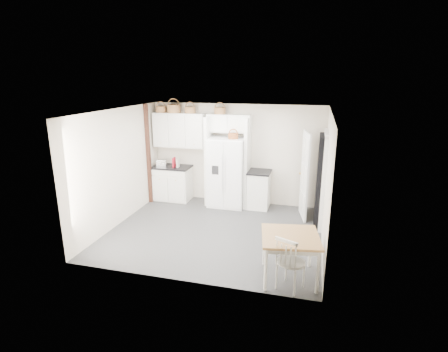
# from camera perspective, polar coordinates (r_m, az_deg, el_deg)

# --- Properties ---
(floor) EXTENTS (4.50, 4.50, 0.00)m
(floor) POSITION_cam_1_polar(r_m,az_deg,el_deg) (7.75, -1.41, -8.96)
(floor) COLOR #323233
(floor) RESTS_ON ground
(ceiling) EXTENTS (4.50, 4.50, 0.00)m
(ceiling) POSITION_cam_1_polar(r_m,az_deg,el_deg) (7.06, -1.56, 10.55)
(ceiling) COLOR white
(ceiling) RESTS_ON wall_back
(wall_back) EXTENTS (4.50, 0.00, 4.50)m
(wall_back) POSITION_cam_1_polar(r_m,az_deg,el_deg) (9.18, 2.02, 3.59)
(wall_back) COLOR beige
(wall_back) RESTS_ON floor
(wall_left) EXTENTS (0.00, 4.00, 4.00)m
(wall_left) POSITION_cam_1_polar(r_m,az_deg,el_deg) (8.20, -16.76, 1.40)
(wall_left) COLOR beige
(wall_left) RESTS_ON floor
(wall_right) EXTENTS (0.00, 4.00, 4.00)m
(wall_right) POSITION_cam_1_polar(r_m,az_deg,el_deg) (7.03, 16.41, -0.94)
(wall_right) COLOR beige
(wall_right) RESTS_ON floor
(refrigerator) EXTENTS (0.92, 0.74, 1.78)m
(refrigerator) POSITION_cam_1_polar(r_m,az_deg,el_deg) (8.98, 0.56, 0.63)
(refrigerator) COLOR white
(refrigerator) RESTS_ON floor
(base_cab_left) EXTENTS (0.97, 0.61, 0.90)m
(base_cab_left) POSITION_cam_1_polar(r_m,az_deg,el_deg) (9.64, -8.38, -1.21)
(base_cab_left) COLOR white
(base_cab_left) RESTS_ON floor
(base_cab_right) EXTENTS (0.52, 0.63, 0.92)m
(base_cab_right) POSITION_cam_1_polar(r_m,az_deg,el_deg) (8.99, 5.73, -2.28)
(base_cab_right) COLOR white
(base_cab_right) RESTS_ON floor
(dining_table) EXTENTS (1.06, 1.06, 0.77)m
(dining_table) POSITION_cam_1_polar(r_m,az_deg,el_deg) (6.04, 10.62, -12.85)
(dining_table) COLOR olive
(dining_table) RESTS_ON floor
(windsor_chair) EXTENTS (0.58, 0.56, 0.93)m
(windsor_chair) POSITION_cam_1_polar(r_m,az_deg,el_deg) (5.73, 10.89, -13.62)
(windsor_chair) COLOR white
(windsor_chair) RESTS_ON floor
(counter_left) EXTENTS (1.01, 0.65, 0.04)m
(counter_left) POSITION_cam_1_polar(r_m,az_deg,el_deg) (9.51, -8.49, 1.49)
(counter_left) COLOR black
(counter_left) RESTS_ON base_cab_left
(counter_right) EXTENTS (0.57, 0.67, 0.04)m
(counter_right) POSITION_cam_1_polar(r_m,az_deg,el_deg) (8.86, 5.82, 0.69)
(counter_right) COLOR black
(counter_right) RESTS_ON base_cab_right
(toaster) EXTENTS (0.28, 0.21, 0.18)m
(toaster) POSITION_cam_1_polar(r_m,az_deg,el_deg) (9.57, -10.19, 2.17)
(toaster) COLOR silver
(toaster) RESTS_ON counter_left
(cookbook_red) EXTENTS (0.04, 0.17, 0.26)m
(cookbook_red) POSITION_cam_1_polar(r_m,az_deg,el_deg) (9.36, -8.17, 2.22)
(cookbook_red) COLOR #A91020
(cookbook_red) RESTS_ON counter_left
(cookbook_cream) EXTENTS (0.04, 0.14, 0.21)m
(cookbook_cream) POSITION_cam_1_polar(r_m,az_deg,el_deg) (9.33, -7.51, 2.04)
(cookbook_cream) COLOR beige
(cookbook_cream) RESTS_ON counter_left
(basket_upper_a) EXTENTS (0.28, 0.28, 0.16)m
(basket_upper_a) POSITION_cam_1_polar(r_m,az_deg,el_deg) (9.49, -10.26, 10.66)
(basket_upper_a) COLOR olive
(basket_upper_a) RESTS_ON upper_cabinet
(basket_upper_b) EXTENTS (0.36, 0.36, 0.21)m
(basket_upper_b) POSITION_cam_1_polar(r_m,az_deg,el_deg) (9.35, -8.20, 10.82)
(basket_upper_b) COLOR olive
(basket_upper_b) RESTS_ON upper_cabinet
(basket_upper_c) EXTENTS (0.28, 0.28, 0.16)m
(basket_upper_c) POSITION_cam_1_polar(r_m,az_deg,el_deg) (9.18, -5.56, 10.67)
(basket_upper_c) COLOR olive
(basket_upper_c) RESTS_ON upper_cabinet
(basket_bridge_a) EXTENTS (0.29, 0.29, 0.16)m
(basket_bridge_a) POSITION_cam_1_polar(r_m,az_deg,el_deg) (8.94, -0.68, 10.61)
(basket_bridge_a) COLOR olive
(basket_bridge_a) RESTS_ON bridge_cabinet
(basket_fridge_b) EXTENTS (0.25, 0.25, 0.13)m
(basket_fridge_b) POSITION_cam_1_polar(r_m,az_deg,el_deg) (8.64, 1.51, 6.53)
(basket_fridge_b) COLOR brown
(basket_fridge_b) RESTS_ON refrigerator
(upper_cabinet) EXTENTS (1.40, 0.34, 0.90)m
(upper_cabinet) POSITION_cam_1_polar(r_m,az_deg,el_deg) (9.36, -7.25, 7.44)
(upper_cabinet) COLOR white
(upper_cabinet) RESTS_ON wall_back
(bridge_cabinet) EXTENTS (1.12, 0.34, 0.45)m
(bridge_cabinet) POSITION_cam_1_polar(r_m,az_deg,el_deg) (8.91, 0.87, 8.61)
(bridge_cabinet) COLOR white
(bridge_cabinet) RESTS_ON wall_back
(fridge_panel_left) EXTENTS (0.08, 0.60, 2.30)m
(fridge_panel_left) POSITION_cam_1_polar(r_m,az_deg,el_deg) (9.10, -2.47, 2.50)
(fridge_panel_left) COLOR white
(fridge_panel_left) RESTS_ON floor
(fridge_panel_right) EXTENTS (0.08, 0.60, 2.30)m
(fridge_panel_right) POSITION_cam_1_polar(r_m,az_deg,el_deg) (8.86, 3.85, 2.11)
(fridge_panel_right) COLOR white
(fridge_panel_right) RESTS_ON floor
(trim_post) EXTENTS (0.09, 0.09, 2.60)m
(trim_post) POSITION_cam_1_polar(r_m,az_deg,el_deg) (9.32, -12.23, 3.42)
(trim_post) COLOR #431E11
(trim_post) RESTS_ON floor
(doorway_void) EXTENTS (0.18, 0.85, 2.05)m
(doorway_void) POSITION_cam_1_polar(r_m,az_deg,el_deg) (8.07, 15.50, -0.76)
(doorway_void) COLOR black
(doorway_void) RESTS_ON floor
(door_slab) EXTENTS (0.21, 0.79, 2.05)m
(door_slab) POSITION_cam_1_polar(r_m,az_deg,el_deg) (8.39, 13.04, 0.05)
(door_slab) COLOR white
(door_slab) RESTS_ON floor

